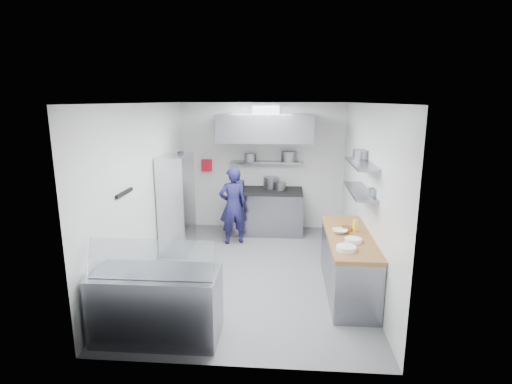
# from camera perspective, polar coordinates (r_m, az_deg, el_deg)

# --- Properties ---
(floor) EXTENTS (5.00, 5.00, 0.00)m
(floor) POSITION_cam_1_polar(r_m,az_deg,el_deg) (6.93, -0.39, -11.26)
(floor) COLOR #57575A
(floor) RESTS_ON ground
(ceiling) EXTENTS (5.00, 5.00, 0.00)m
(ceiling) POSITION_cam_1_polar(r_m,az_deg,el_deg) (6.32, -0.43, 12.58)
(ceiling) COLOR silver
(ceiling) RESTS_ON wall_back
(wall_back) EXTENTS (3.60, 2.80, 0.02)m
(wall_back) POSITION_cam_1_polar(r_m,az_deg,el_deg) (8.93, 0.94, 3.67)
(wall_back) COLOR white
(wall_back) RESTS_ON floor
(wall_front) EXTENTS (3.60, 2.80, 0.02)m
(wall_front) POSITION_cam_1_polar(r_m,az_deg,el_deg) (4.09, -3.37, -7.69)
(wall_front) COLOR white
(wall_front) RESTS_ON floor
(wall_left) EXTENTS (2.80, 5.00, 0.02)m
(wall_left) POSITION_cam_1_polar(r_m,az_deg,el_deg) (6.87, -15.55, 0.36)
(wall_left) COLOR white
(wall_left) RESTS_ON floor
(wall_right) EXTENTS (2.80, 5.00, 0.02)m
(wall_right) POSITION_cam_1_polar(r_m,az_deg,el_deg) (6.58, 15.41, -0.17)
(wall_right) COLOR white
(wall_right) RESTS_ON floor
(gas_range) EXTENTS (1.60, 0.80, 0.90)m
(gas_range) POSITION_cam_1_polar(r_m,az_deg,el_deg) (8.74, 1.41, -2.92)
(gas_range) COLOR gray
(gas_range) RESTS_ON floor
(cooktop) EXTENTS (1.57, 0.78, 0.06)m
(cooktop) POSITION_cam_1_polar(r_m,az_deg,el_deg) (8.62, 1.43, 0.15)
(cooktop) COLOR black
(cooktop) RESTS_ON gas_range
(stock_pot_left) EXTENTS (0.26, 0.26, 0.20)m
(stock_pot_left) POSITION_cam_1_polar(r_m,az_deg,el_deg) (8.58, -2.53, 0.96)
(stock_pot_left) COLOR slate
(stock_pot_left) RESTS_ON cooktop
(stock_pot_mid) EXTENTS (0.33, 0.33, 0.24)m
(stock_pot_mid) POSITION_cam_1_polar(r_m,az_deg,el_deg) (8.76, 2.16, 1.36)
(stock_pot_mid) COLOR slate
(stock_pot_mid) RESTS_ON cooktop
(stock_pot_right) EXTENTS (0.25, 0.25, 0.16)m
(stock_pot_right) POSITION_cam_1_polar(r_m,az_deg,el_deg) (8.59, 3.51, 0.83)
(stock_pot_right) COLOR slate
(stock_pot_right) RESTS_ON cooktop
(over_range_shelf) EXTENTS (1.60, 0.30, 0.04)m
(over_range_shelf) POSITION_cam_1_polar(r_m,az_deg,el_deg) (8.75, 1.54, 4.27)
(over_range_shelf) COLOR gray
(over_range_shelf) RESTS_ON wall_back
(shelf_pot_a) EXTENTS (0.25, 0.25, 0.18)m
(shelf_pot_a) POSITION_cam_1_polar(r_m,az_deg,el_deg) (8.69, -0.84, 4.94)
(shelf_pot_a) COLOR slate
(shelf_pot_a) RESTS_ON over_range_shelf
(shelf_pot_b) EXTENTS (0.33, 0.33, 0.22)m
(shelf_pot_b) POSITION_cam_1_polar(r_m,az_deg,el_deg) (8.73, 4.69, 5.07)
(shelf_pot_b) COLOR slate
(shelf_pot_b) RESTS_ON over_range_shelf
(extractor_hood) EXTENTS (1.90, 1.15, 0.55)m
(extractor_hood) POSITION_cam_1_polar(r_m,az_deg,el_deg) (8.25, 1.42, 9.20)
(extractor_hood) COLOR gray
(extractor_hood) RESTS_ON wall_back
(hood_duct) EXTENTS (0.55, 0.55, 0.24)m
(hood_duct) POSITION_cam_1_polar(r_m,az_deg,el_deg) (8.46, 1.52, 11.87)
(hood_duct) COLOR slate
(hood_duct) RESTS_ON extractor_hood
(red_firebox) EXTENTS (0.22, 0.10, 0.26)m
(red_firebox) POSITION_cam_1_polar(r_m,az_deg,el_deg) (9.03, -7.05, 3.81)
(red_firebox) COLOR red
(red_firebox) RESTS_ON wall_back
(chef) EXTENTS (0.67, 0.56, 1.57)m
(chef) POSITION_cam_1_polar(r_m,az_deg,el_deg) (8.00, -3.30, -1.96)
(chef) COLOR #181644
(chef) RESTS_ON floor
(wire_rack) EXTENTS (0.50, 0.90, 1.85)m
(wire_rack) POSITION_cam_1_polar(r_m,az_deg,el_deg) (7.71, -11.25, -1.68)
(wire_rack) COLOR silver
(wire_rack) RESTS_ON floor
(rack_bin_a) EXTENTS (0.16, 0.20, 0.18)m
(rack_bin_a) POSITION_cam_1_polar(r_m,az_deg,el_deg) (7.79, -11.11, -2.48)
(rack_bin_a) COLOR white
(rack_bin_a) RESTS_ON wire_rack
(rack_bin_b) EXTENTS (0.13, 0.17, 0.15)m
(rack_bin_b) POSITION_cam_1_polar(r_m,az_deg,el_deg) (8.21, -10.22, 1.93)
(rack_bin_b) COLOR yellow
(rack_bin_b) RESTS_ON wire_rack
(rack_jar) EXTENTS (0.12, 0.12, 0.18)m
(rack_jar) POSITION_cam_1_polar(r_m,az_deg,el_deg) (7.76, -10.70, 5.02)
(rack_jar) COLOR black
(rack_jar) RESTS_ON wire_rack
(knife_strip) EXTENTS (0.04, 0.55, 0.05)m
(knife_strip) POSITION_cam_1_polar(r_m,az_deg,el_deg) (6.01, -18.29, -0.12)
(knife_strip) COLOR black
(knife_strip) RESTS_ON wall_left
(prep_counter_base) EXTENTS (0.62, 2.00, 0.84)m
(prep_counter_base) POSITION_cam_1_polar(r_m,az_deg,el_deg) (6.26, 12.97, -10.15)
(prep_counter_base) COLOR gray
(prep_counter_base) RESTS_ON floor
(prep_counter_top) EXTENTS (0.65, 2.04, 0.06)m
(prep_counter_top) POSITION_cam_1_polar(r_m,az_deg,el_deg) (6.10, 13.19, -6.25)
(prep_counter_top) COLOR #955E33
(prep_counter_top) RESTS_ON prep_counter_base
(plate_stack_a) EXTENTS (0.26, 0.26, 0.06)m
(plate_stack_a) POSITION_cam_1_polar(r_m,az_deg,el_deg) (5.47, 12.76, -7.83)
(plate_stack_a) COLOR white
(plate_stack_a) RESTS_ON prep_counter_top
(plate_stack_b) EXTENTS (0.23, 0.23, 0.06)m
(plate_stack_b) POSITION_cam_1_polar(r_m,az_deg,el_deg) (5.79, 13.71, -6.71)
(plate_stack_b) COLOR white
(plate_stack_b) RESTS_ON prep_counter_top
(copper_pan) EXTENTS (0.17, 0.17, 0.06)m
(copper_pan) POSITION_cam_1_polar(r_m,az_deg,el_deg) (6.28, 12.85, -5.10)
(copper_pan) COLOR #CC7D39
(copper_pan) RESTS_ON prep_counter_top
(squeeze_bottle) EXTENTS (0.07, 0.07, 0.18)m
(squeeze_bottle) POSITION_cam_1_polar(r_m,az_deg,el_deg) (6.24, 13.93, -4.70)
(squeeze_bottle) COLOR yellow
(squeeze_bottle) RESTS_ON prep_counter_top
(mixing_bowl) EXTENTS (0.23, 0.23, 0.06)m
(mixing_bowl) POSITION_cam_1_polar(r_m,az_deg,el_deg) (6.14, 11.87, -5.50)
(mixing_bowl) COLOR white
(mixing_bowl) RESTS_ON prep_counter_top
(wall_shelf_lower) EXTENTS (0.30, 1.30, 0.04)m
(wall_shelf_lower) POSITION_cam_1_polar(r_m,az_deg,el_deg) (6.24, 14.53, 0.13)
(wall_shelf_lower) COLOR gray
(wall_shelf_lower) RESTS_ON wall_right
(wall_shelf_upper) EXTENTS (0.30, 1.30, 0.04)m
(wall_shelf_upper) POSITION_cam_1_polar(r_m,az_deg,el_deg) (6.16, 14.75, 3.94)
(wall_shelf_upper) COLOR gray
(wall_shelf_upper) RESTS_ON wall_right
(shelf_pot_c) EXTENTS (0.20, 0.20, 0.10)m
(shelf_pot_c) POSITION_cam_1_polar(r_m,az_deg,el_deg) (5.93, 16.73, 0.02)
(shelf_pot_c) COLOR slate
(shelf_pot_c) RESTS_ON wall_shelf_lower
(shelf_pot_d) EXTENTS (0.26, 0.26, 0.14)m
(shelf_pot_d) POSITION_cam_1_polar(r_m,az_deg,el_deg) (6.54, 14.78, 5.23)
(shelf_pot_d) COLOR slate
(shelf_pot_d) RESTS_ON wall_shelf_upper
(display_case) EXTENTS (1.50, 0.70, 0.85)m
(display_case) POSITION_cam_1_polar(r_m,az_deg,el_deg) (5.16, -13.92, -15.38)
(display_case) COLOR gray
(display_case) RESTS_ON floor
(display_glass) EXTENTS (1.47, 0.19, 0.42)m
(display_glass) POSITION_cam_1_polar(r_m,az_deg,el_deg) (4.79, -14.79, -9.22)
(display_glass) COLOR silver
(display_glass) RESTS_ON display_case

